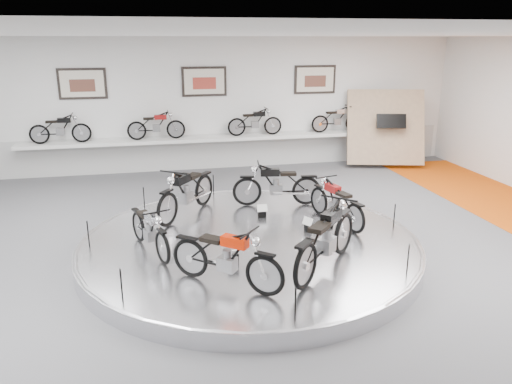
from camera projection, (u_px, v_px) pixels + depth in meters
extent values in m
plane|color=#4C4C4E|center=(253.00, 260.00, 9.28)|extent=(16.00, 16.00, 0.00)
plane|color=white|center=(252.00, 35.00, 8.10)|extent=(16.00, 16.00, 0.00)
plane|color=white|center=(205.00, 105.00, 15.22)|extent=(16.00, 0.00, 16.00)
cube|color=#BCBCBA|center=(206.00, 151.00, 15.63)|extent=(15.68, 0.04, 1.10)
cylinder|color=silver|center=(250.00, 246.00, 9.52)|extent=(6.40, 6.40, 0.30)
torus|color=#B2B2BA|center=(250.00, 240.00, 9.48)|extent=(6.40, 6.40, 0.10)
cube|color=silver|center=(207.00, 139.00, 15.24)|extent=(11.00, 0.55, 0.10)
cube|color=beige|center=(82.00, 84.00, 14.26)|extent=(1.35, 0.06, 0.88)
cube|color=beige|center=(204.00, 82.00, 14.98)|extent=(1.35, 0.06, 0.88)
cube|color=beige|center=(315.00, 80.00, 15.70)|extent=(1.35, 0.06, 0.88)
cube|color=tan|center=(385.00, 127.00, 15.75)|extent=(2.56, 1.52, 2.30)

